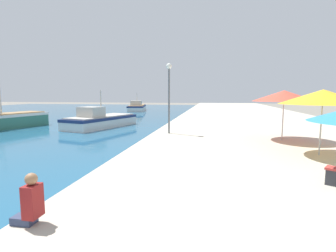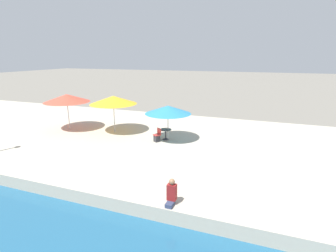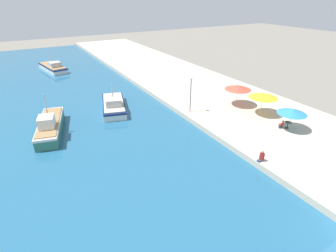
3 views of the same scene
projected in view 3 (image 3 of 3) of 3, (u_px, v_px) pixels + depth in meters
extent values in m
cube|color=#BCB29E|center=(173.00, 76.00, 49.27)|extent=(16.00, 90.00, 0.66)
cube|color=#33705B|center=(51.00, 127.00, 29.82)|extent=(4.24, 8.76, 1.33)
cube|color=silver|center=(50.00, 123.00, 29.58)|extent=(4.30, 8.86, 0.25)
cube|color=#99754C|center=(49.00, 121.00, 29.50)|extent=(3.90, 8.06, 0.10)
cube|color=silver|center=(46.00, 122.00, 27.93)|extent=(1.98, 2.19, 1.20)
cylinder|color=#B7B2A8|center=(46.00, 108.00, 28.75)|extent=(0.12, 0.12, 3.20)
cube|color=silver|center=(114.00, 106.00, 35.84)|extent=(4.92, 8.36, 1.02)
cube|color=navy|center=(114.00, 103.00, 35.66)|extent=(5.00, 8.45, 0.25)
cube|color=#ADA89E|center=(113.00, 102.00, 35.58)|extent=(4.53, 7.69, 0.10)
cube|color=#B7B2A8|center=(114.00, 102.00, 34.16)|extent=(2.38, 2.22, 0.92)
cylinder|color=#B7B2A8|center=(113.00, 93.00, 35.00)|extent=(0.12, 0.12, 2.44)
cube|color=silver|center=(53.00, 68.00, 53.98)|extent=(4.58, 9.33, 0.98)
cube|color=navy|center=(53.00, 66.00, 53.82)|extent=(4.65, 9.43, 0.25)
cube|color=#99754C|center=(53.00, 65.00, 53.74)|extent=(4.21, 8.58, 0.10)
cube|color=#B7B2A8|center=(55.00, 64.00, 52.46)|extent=(2.37, 2.32, 0.88)
cylinder|color=#B7B2A8|center=(51.00, 59.00, 53.18)|extent=(0.12, 0.12, 2.36)
cylinder|color=#B7B7B7|center=(290.00, 121.00, 29.10)|extent=(0.06, 0.06, 2.02)
cone|color=teal|center=(292.00, 111.00, 28.58)|extent=(3.15, 3.15, 0.55)
cylinder|color=#B7B7B7|center=(262.00, 105.00, 32.74)|extent=(0.06, 0.06, 2.32)
cone|color=yellow|center=(263.00, 95.00, 32.14)|extent=(3.50, 3.50, 0.61)
cylinder|color=#B7B7B7|center=(237.00, 97.00, 35.42)|extent=(0.06, 0.06, 2.34)
cone|color=#E04C38|center=(238.00, 87.00, 34.81)|extent=(3.49, 3.49, 0.61)
cylinder|color=#333338|center=(287.00, 128.00, 29.70)|extent=(0.44, 0.44, 0.04)
cylinder|color=#333338|center=(288.00, 125.00, 29.55)|extent=(0.08, 0.08, 0.70)
cylinder|color=#4C4742|center=(288.00, 122.00, 29.38)|extent=(0.80, 0.80, 0.04)
cube|color=#2D2D33|center=(281.00, 126.00, 29.64)|extent=(0.47, 0.47, 0.45)
cube|color=red|center=(281.00, 124.00, 29.52)|extent=(0.55, 0.55, 0.06)
cube|color=red|center=(283.00, 122.00, 29.41)|extent=(0.27, 0.37, 0.40)
cube|color=#333D5B|center=(259.00, 161.00, 23.80)|extent=(0.44, 0.28, 0.16)
cube|color=maroon|center=(262.00, 156.00, 23.71)|extent=(0.26, 0.36, 0.66)
sphere|color=#9E704C|center=(263.00, 152.00, 23.51)|extent=(0.24, 0.24, 0.24)
cylinder|color=#565B60|center=(191.00, 96.00, 32.94)|extent=(0.12, 0.12, 4.20)
sphere|color=white|center=(191.00, 78.00, 31.90)|extent=(0.36, 0.36, 0.36)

